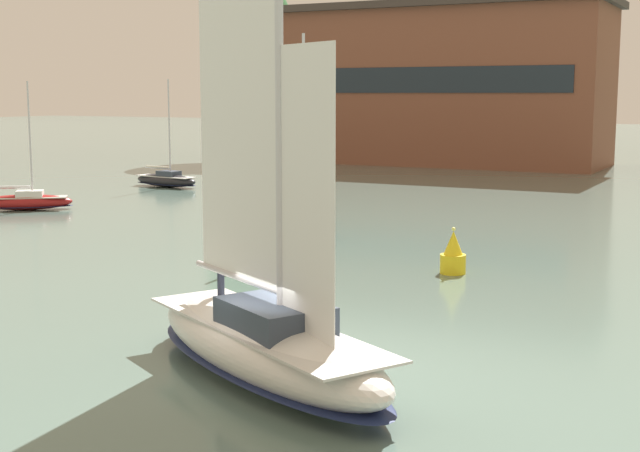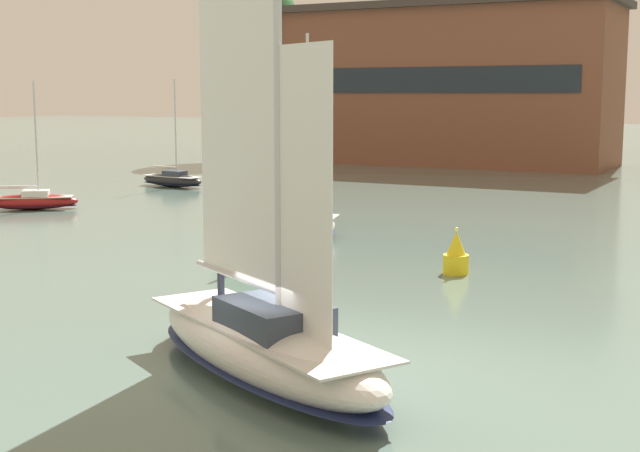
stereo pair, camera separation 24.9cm
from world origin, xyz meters
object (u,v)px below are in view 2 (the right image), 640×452
(tree_shore_left, at_px, (255,30))
(sailboat_moored_mid_channel, at_px, (32,201))
(channel_buoy, at_px, (456,256))
(sailboat_moored_near_marina, at_px, (310,226))
(sailboat_moored_far_slip, at_px, (172,179))
(sailboat_main, at_px, (264,336))

(tree_shore_left, xyz_separation_m, sailboat_moored_mid_channel, (10.47, -42.66, -13.30))
(tree_shore_left, bearing_deg, channel_buoy, -50.79)
(sailboat_moored_near_marina, relative_size, sailboat_moored_far_slip, 1.20)
(sailboat_main, height_order, sailboat_moored_near_marina, sailboat_main)
(sailboat_moored_far_slip, relative_size, channel_buoy, 4.37)
(sailboat_moored_mid_channel, xyz_separation_m, sailboat_moored_far_slip, (-0.68, 14.99, 0.02))
(sailboat_moored_near_marina, distance_m, sailboat_moored_mid_channel, 21.23)
(sailboat_moored_mid_channel, distance_m, channel_buoy, 30.42)
(sailboat_moored_far_slip, bearing_deg, channel_buoy, -35.39)
(sailboat_moored_near_marina, bearing_deg, sailboat_moored_far_slip, 140.75)
(sailboat_main, xyz_separation_m, sailboat_moored_near_marina, (-8.81, 18.56, -0.27))
(sailboat_main, xyz_separation_m, sailboat_moored_far_slip, (-30.53, 36.31, -0.53))
(sailboat_moored_near_marina, bearing_deg, sailboat_main, -64.61)
(tree_shore_left, xyz_separation_m, sailboat_moored_near_marina, (31.52, -45.41, -13.01))
(tree_shore_left, height_order, sailboat_moored_near_marina, tree_shore_left)
(sailboat_main, relative_size, sailboat_moored_near_marina, 1.40)
(sailboat_main, bearing_deg, sailboat_moored_far_slip, 130.06)
(sailboat_main, distance_m, sailboat_moored_far_slip, 47.44)
(channel_buoy, bearing_deg, sailboat_main, -89.39)
(tree_shore_left, relative_size, sailboat_moored_far_slip, 2.43)
(tree_shore_left, relative_size, sailboat_main, 1.44)
(sailboat_moored_near_marina, xyz_separation_m, channel_buoy, (8.65, -3.83, -0.09))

